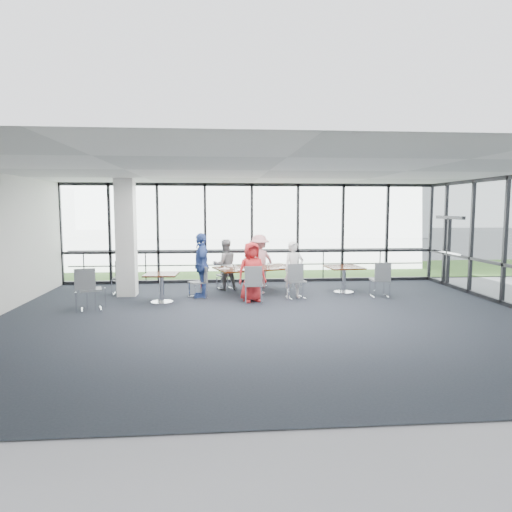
{
  "coord_description": "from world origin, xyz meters",
  "views": [
    {
      "loc": [
        -1.1,
        -9.7,
        2.41
      ],
      "look_at": [
        -0.06,
        2.67,
        1.1
      ],
      "focal_mm": 32.0,
      "sensor_mm": 36.0,
      "label": 1
    }
  ],
  "objects": [
    {
      "name": "green_bottle",
      "position": [
        0.07,
        3.05,
        0.85
      ],
      "size": [
        0.05,
        0.05,
        0.2
      ],
      "primitive_type": "cylinder",
      "color": "#207C33",
      "rests_on": "main_table"
    },
    {
      "name": "chair_main_fr",
      "position": [
        0.13,
        4.25,
        0.47
      ],
      "size": [
        0.56,
        0.56,
        0.94
      ],
      "primitive_type": null,
      "rotation": [
        0.0,
        0.0,
        3.4
      ],
      "color": "slate",
      "rests_on": "ground"
    },
    {
      "name": "diner_far_left",
      "position": [
        -0.9,
        3.64,
        0.75
      ],
      "size": [
        0.82,
        0.62,
        1.49
      ],
      "primitive_type": "imported",
      "rotation": [
        0.0,
        0.0,
        3.4
      ],
      "color": "gray",
      "rests_on": "ground"
    },
    {
      "name": "main_table",
      "position": [
        -0.06,
        2.97,
        0.64
      ],
      "size": [
        2.43,
        1.8,
        0.75
      ],
      "rotation": [
        0.0,
        0.0,
        0.31
      ],
      "color": "#391108",
      "rests_on": "ground"
    },
    {
      "name": "diner_near_left",
      "position": [
        -0.24,
        1.9,
        0.77
      ],
      "size": [
        0.87,
        0.69,
        1.54
      ],
      "primitive_type": "imported",
      "rotation": [
        0.0,
        0.0,
        0.31
      ],
      "color": "red",
      "rests_on": "ground"
    },
    {
      "name": "plate_end",
      "position": [
        -0.91,
        2.7,
        0.76
      ],
      "size": [
        0.27,
        0.27,
        0.01
      ],
      "primitive_type": "cylinder",
      "color": "white",
      "rests_on": "main_table"
    },
    {
      "name": "menu_c",
      "position": [
        0.0,
        3.48,
        0.75
      ],
      "size": [
        0.35,
        0.34,
        0.0
      ],
      "primitive_type": "cube",
      "rotation": [
        0.0,
        0.0,
        0.72
      ],
      "color": "beige",
      "rests_on": "main_table"
    },
    {
      "name": "floor",
      "position": [
        0.0,
        0.0,
        -0.01
      ],
      "size": [
        12.0,
        10.0,
        0.02
      ],
      "primitive_type": "cube",
      "color": "#20262D",
      "rests_on": "ground"
    },
    {
      "name": "condiment_caddy",
      "position": [
        -0.03,
        3.11,
        0.77
      ],
      "size": [
        0.1,
        0.07,
        0.04
      ],
      "primitive_type": "cube",
      "color": "black",
      "rests_on": "main_table"
    },
    {
      "name": "plate_nl",
      "position": [
        -0.47,
        2.39,
        0.76
      ],
      "size": [
        0.25,
        0.25,
        0.01
      ],
      "primitive_type": "cylinder",
      "color": "white",
      "rests_on": "main_table"
    },
    {
      "name": "chair_spare_lb",
      "position": [
        -3.82,
        3.18,
        0.45
      ],
      "size": [
        0.48,
        0.48,
        0.9
      ],
      "primitive_type": null,
      "rotation": [
        0.0,
        0.0,
        3.24
      ],
      "color": "slate",
      "rests_on": "ground"
    },
    {
      "name": "ketchup_bottle",
      "position": [
        -0.08,
        3.0,
        0.84
      ],
      "size": [
        0.06,
        0.06,
        0.18
      ],
      "primitive_type": "cylinder",
      "color": "maroon",
      "rests_on": "main_table"
    },
    {
      "name": "chair_main_end",
      "position": [
        -1.65,
        2.5,
        0.42
      ],
      "size": [
        0.56,
        0.56,
        0.84
      ],
      "primitive_type": null,
      "rotation": [
        0.0,
        0.0,
        -1.06
      ],
      "color": "slate",
      "rests_on": "ground"
    },
    {
      "name": "tumbler_b",
      "position": [
        0.31,
        2.91,
        0.82
      ],
      "size": [
        0.07,
        0.07,
        0.14
      ],
      "primitive_type": "cylinder",
      "color": "white",
      "rests_on": "main_table"
    },
    {
      "name": "plate_fr",
      "position": [
        0.39,
        3.52,
        0.76
      ],
      "size": [
        0.25,
        0.25,
        0.01
      ],
      "primitive_type": "cylinder",
      "color": "white",
      "rests_on": "main_table"
    },
    {
      "name": "hangar_aux",
      "position": [
        -18.0,
        28.0,
        2.0
      ],
      "size": [
        10.0,
        6.0,
        4.0
      ],
      "primitive_type": "cube",
      "color": "silver",
      "rests_on": "ground"
    },
    {
      "name": "curtain_wall_back",
      "position": [
        0.0,
        5.0,
        1.6
      ],
      "size": [
        12.0,
        0.1,
        3.2
      ],
      "primitive_type": "cube",
      "color": "white",
      "rests_on": "ground"
    },
    {
      "name": "plate_fl",
      "position": [
        -0.71,
        3.21,
        0.76
      ],
      "size": [
        0.29,
        0.29,
        0.01
      ],
      "primitive_type": "cylinder",
      "color": "white",
      "rests_on": "main_table"
    },
    {
      "name": "ceiling",
      "position": [
        0.0,
        0.0,
        3.2
      ],
      "size": [
        12.0,
        10.0,
        0.04
      ],
      "primitive_type": "cube",
      "color": "white",
      "rests_on": "ground"
    },
    {
      "name": "menu_a",
      "position": [
        -0.07,
        2.41,
        0.75
      ],
      "size": [
        0.4,
        0.38,
        0.0
      ],
      "primitive_type": "cube",
      "rotation": [
        0.0,
        0.0,
        0.66
      ],
      "color": "beige",
      "rests_on": "main_table"
    },
    {
      "name": "chair_main_nr",
      "position": [
        0.97,
        2.2,
        0.46
      ],
      "size": [
        0.54,
        0.54,
        0.93
      ],
      "primitive_type": null,
      "rotation": [
        0.0,
        0.0,
        0.21
      ],
      "color": "slate",
      "rests_on": "ground"
    },
    {
      "name": "apron",
      "position": [
        0.0,
        10.0,
        -0.02
      ],
      "size": [
        80.0,
        70.0,
        0.02
      ],
      "primitive_type": "cube",
      "color": "slate",
      "rests_on": "ground"
    },
    {
      "name": "side_table_right",
      "position": [
        2.48,
        2.91,
        0.65
      ],
      "size": [
        1.05,
        1.05,
        0.75
      ],
      "rotation": [
        0.0,
        0.0,
        0.1
      ],
      "color": "#391108",
      "rests_on": "ground"
    },
    {
      "name": "structural_column",
      "position": [
        -3.6,
        3.0,
        1.6
      ],
      "size": [
        0.5,
        0.5,
        3.2
      ],
      "primitive_type": "cube",
      "color": "white",
      "rests_on": "ground"
    },
    {
      "name": "chair_main_nl",
      "position": [
        -0.21,
        1.7,
        0.47
      ],
      "size": [
        0.49,
        0.49,
        0.94
      ],
      "primitive_type": null,
      "rotation": [
        0.0,
        0.0,
        0.07
      ],
      "color": "slate",
      "rests_on": "ground"
    },
    {
      "name": "tumbler_c",
      "position": [
        -0.1,
        3.23,
        0.82
      ],
      "size": [
        0.07,
        0.07,
        0.14
      ],
      "primitive_type": "cylinder",
      "color": "white",
      "rests_on": "main_table"
    },
    {
      "name": "chair_main_fl",
      "position": [
        -0.91,
        3.83,
        0.41
      ],
      "size": [
        0.51,
        0.51,
        0.81
      ],
      "primitive_type": null,
      "rotation": [
        0.0,
        0.0,
        3.51
      ],
      "color": "slate",
      "rests_on": "ground"
    },
    {
      "name": "diner_end",
      "position": [
        -1.54,
        2.55,
        0.87
      ],
      "size": [
        0.64,
        1.06,
        1.75
      ],
      "primitive_type": "imported",
      "rotation": [
        0.0,
        0.0,
        -1.49
      ],
      "color": "#35509D",
      "rests_on": "ground"
    },
    {
      "name": "hangar_main",
      "position": [
        4.0,
        32.0,
        3.0
      ],
      "size": [
        24.0,
        10.0,
        6.0
      ],
      "primitive_type": "cube",
      "color": "silver",
      "rests_on": "ground"
    },
    {
      "name": "guard_rail",
      "position": [
        0.0,
        5.6,
        0.5
      ],
      "size": [
        12.0,
        0.06,
        0.06
      ],
      "primitive_type": "cylinder",
      "rotation": [
        0.0,
        1.57,
        0.0
      ],
      "color": "#2D2D33",
      "rests_on": "ground"
    },
    {
      "name": "side_table_left",
      "position": [
        -2.54,
        1.93,
        0.63
      ],
      "size": [
        0.86,
        0.86,
        0.75
      ],
      "rotation": [
        0.0,
        0.0,
        -0.06
      ],
      "color": "#391108",
      "rests_on": "ground"
    },
    {
      "name": "tumbler_d",
      "position": [
        -0.66,
        2.54,
        0.82
      ],
      "size": [
        0.07,
        0.07,
        0.13
      ],
      "primitive_type": "cylinder",
      "color": "white",
      "rests_on": "main_table"
    },
    {
      "name": "diner_near_right",
      "position": [
        0.92,
        2.24,
        0.77
      ],
      "size": [
        0.64,
        0.53,
        1.53
      ],
      "primitive_type": "imported",
      "rotation": [
        0.0,
        0.0,
        0.25
      ],
      "color": "white",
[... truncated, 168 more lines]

